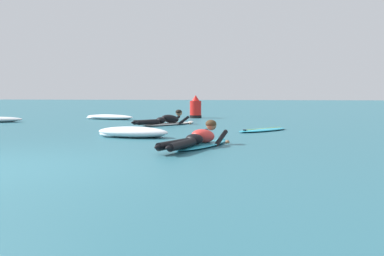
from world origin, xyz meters
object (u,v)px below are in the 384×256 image
Objects in this scene: channel_marker_buoy at (196,109)px; surfer_near at (199,140)px; surfer_far at (167,121)px; drifting_surfboard at (263,130)px.

surfer_near is at bearing -80.43° from channel_marker_buoy.
surfer_near is 1.03× the size of surfer_far.
channel_marker_buoy reaches higher than surfer_near.
surfer_near is 1.39× the size of drifting_surfboard.
surfer_far reaches higher than drifting_surfboard.
surfer_far is at bearing 149.82° from drifting_surfboard.
drifting_surfboard is (1.17, 3.82, -0.11)m from surfer_near.
channel_marker_buoy is at bearing 86.71° from surfer_far.
surfer_far is 4.34m from channel_marker_buoy.
surfer_far is 3.58m from drifting_surfboard.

